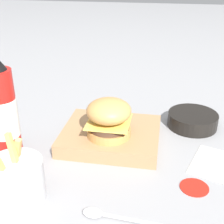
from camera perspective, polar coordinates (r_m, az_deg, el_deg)
ground_plane at (r=0.76m, az=-1.08°, el=-7.96°), size 6.00×6.00×0.00m
serving_board at (r=0.81m, az=0.00°, el=-4.34°), size 0.25×0.21×0.04m
burger at (r=0.75m, az=-0.23°, el=-1.08°), size 0.11×0.11×0.09m
ketchup_bottle at (r=0.75m, az=-19.39°, el=-0.12°), size 0.07×0.07×0.26m
fries_basket at (r=0.64m, az=-17.20°, el=-11.84°), size 0.11×0.11×0.14m
side_bowl at (r=0.91m, az=14.52°, el=-1.32°), size 0.14×0.14×0.04m
spoon at (r=0.60m, az=-0.01°, el=-18.52°), size 0.19×0.03×0.01m
ketchup_puddle at (r=0.69m, az=14.82°, el=-13.12°), size 0.06×0.06×0.00m
parchment_square at (r=0.77m, az=19.42°, el=-9.20°), size 0.16×0.16×0.00m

